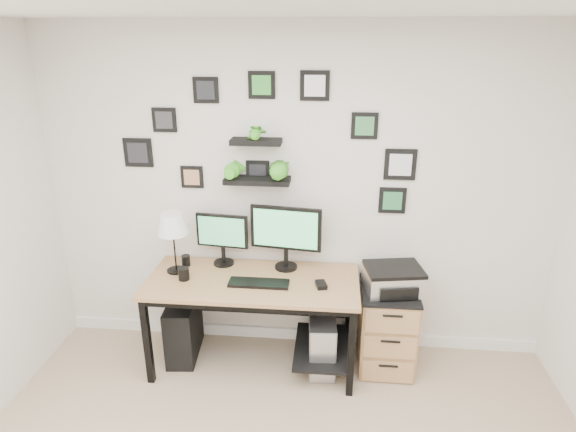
# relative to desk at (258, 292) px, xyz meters

# --- Properties ---
(room) EXTENTS (4.00, 4.00, 4.00)m
(room) POSITION_rel_desk_xyz_m (0.27, 0.32, -0.58)
(room) COLOR tan
(room) RESTS_ON ground
(desk) EXTENTS (1.60, 0.70, 0.75)m
(desk) POSITION_rel_desk_xyz_m (0.00, 0.00, 0.00)
(desk) COLOR #AE8152
(desk) RESTS_ON ground
(monitor_left) EXTENTS (0.42, 0.18, 0.43)m
(monitor_left) POSITION_rel_desk_xyz_m (-0.31, 0.21, 0.37)
(monitor_left) COLOR black
(monitor_left) RESTS_ON desk
(monitor_right) EXTENTS (0.55, 0.20, 0.52)m
(monitor_right) POSITION_rel_desk_xyz_m (0.20, 0.18, 0.43)
(monitor_right) COLOR black
(monitor_right) RESTS_ON desk
(keyboard) EXTENTS (0.45, 0.14, 0.02)m
(keyboard) POSITION_rel_desk_xyz_m (0.02, -0.10, 0.13)
(keyboard) COLOR black
(keyboard) RESTS_ON desk
(mouse) EXTENTS (0.10, 0.13, 0.03)m
(mouse) POSITION_rel_desk_xyz_m (0.48, -0.09, 0.14)
(mouse) COLOR black
(mouse) RESTS_ON desk
(table_lamp) EXTENTS (0.24, 0.24, 0.48)m
(table_lamp) POSITION_rel_desk_xyz_m (-0.65, 0.05, 0.51)
(table_lamp) COLOR black
(table_lamp) RESTS_ON desk
(mug) EXTENTS (0.08, 0.08, 0.09)m
(mug) POSITION_rel_desk_xyz_m (-0.55, -0.08, 0.17)
(mug) COLOR black
(mug) RESTS_ON desk
(pen_cup) EXTENTS (0.07, 0.07, 0.09)m
(pen_cup) POSITION_rel_desk_xyz_m (-0.61, 0.16, 0.17)
(pen_cup) COLOR black
(pen_cup) RESTS_ON desk
(pc_tower_black) EXTENTS (0.26, 0.51, 0.49)m
(pc_tower_black) POSITION_rel_desk_xyz_m (-0.63, 0.03, -0.38)
(pc_tower_black) COLOR black
(pc_tower_black) RESTS_ON ground
(pc_tower_grey) EXTENTS (0.23, 0.47, 0.45)m
(pc_tower_grey) POSITION_rel_desk_xyz_m (0.50, -0.02, -0.40)
(pc_tower_grey) COLOR gray
(pc_tower_grey) RESTS_ON ground
(file_cabinet) EXTENTS (0.43, 0.53, 0.67)m
(file_cabinet) POSITION_rel_desk_xyz_m (1.00, 0.06, -0.29)
(file_cabinet) COLOR #AE8152
(file_cabinet) RESTS_ON ground
(printer) EXTENTS (0.46, 0.39, 0.19)m
(printer) POSITION_rel_desk_xyz_m (1.02, 0.05, 0.14)
(printer) COLOR silver
(printer) RESTS_ON file_cabinet
(wall_decor) EXTENTS (2.24, 0.18, 1.06)m
(wall_decor) POSITION_rel_desk_xyz_m (0.02, 0.26, 1.05)
(wall_decor) COLOR black
(wall_decor) RESTS_ON ground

